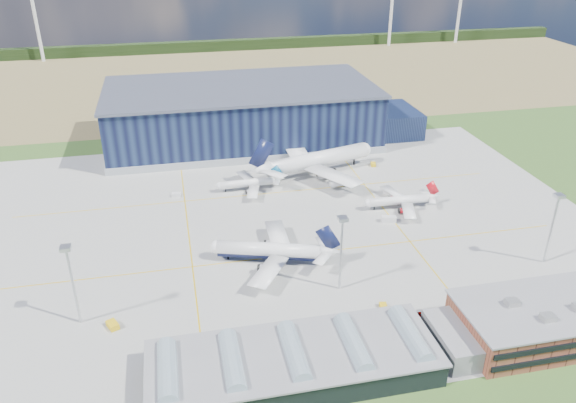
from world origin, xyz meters
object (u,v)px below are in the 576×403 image
object	(u,v)px
light_mast_center	(342,242)
airliner_regional	(247,179)
gse_van_a	(389,219)
airliner_widebody	(318,152)
light_mast_west	(71,272)
ops_building	(549,319)
gse_van_c	(490,302)
car_a	(422,314)
airliner_navy	(269,243)
gse_tug_a	(113,325)
airliner_red	(399,196)
hangar	(247,116)
gse_tug_c	(373,164)
gse_tug_b	(383,307)
car_b	(476,293)
gse_cart_b	(176,195)
light_mast_east	(554,218)
gse_van_b	(390,192)

from	to	relation	value
light_mast_center	airliner_regional	xyz separation A→B (m)	(-15.71, 70.00, -11.01)
gse_van_a	airliner_widebody	bearing A→B (deg)	32.17
light_mast_west	ops_building	bearing A→B (deg)	-14.62
gse_van_c	car_a	size ratio (longest dim) A/B	1.41
airliner_navy	gse_tug_a	xyz separation A→B (m)	(-44.82, -22.00, -5.84)
airliner_red	airliner_regional	world-z (taller)	airliner_red
ops_building	airliner_red	distance (m)	73.98
hangar	gse_tug_c	bearing A→B (deg)	-42.35
light_mast_center	gse_tug_b	size ratio (longest dim) A/B	8.06
airliner_widebody	car_b	world-z (taller)	airliner_widebody
airliner_red	gse_cart_b	distance (m)	82.64
light_mast_east	car_b	bearing A→B (deg)	-159.41
hangar	gse_tug_c	world-z (taller)	hangar
airliner_widebody	gse_van_b	world-z (taller)	airliner_widebody
light_mast_west	airliner_widebody	xyz separation A→B (m)	(84.82, 79.64, -6.02)
hangar	airliner_regional	distance (m)	55.93
hangar	ops_building	distance (m)	163.51
hangar	gse_van_a	distance (m)	98.04
light_mast_center	gse_tug_a	size ratio (longest dim) A/B	6.19
gse_tug_a	gse_tug_b	distance (m)	70.96
hangar	airliner_widebody	size ratio (longest dim) A/B	2.51
airliner_red	gse_van_c	bearing A→B (deg)	93.66
gse_van_b	car_a	world-z (taller)	gse_van_b
ops_building	gse_van_c	distance (m)	16.24
gse_van_c	car_a	xyz separation A→B (m)	(-19.99, -0.38, -0.55)
airliner_red	light_mast_west	bearing A→B (deg)	23.78
airliner_regional	car_b	bearing A→B (deg)	120.92
car_a	light_mast_center	bearing A→B (deg)	58.49
gse_van_c	car_a	world-z (taller)	gse_van_c
airliner_regional	airliner_navy	bearing A→B (deg)	86.76
airliner_widebody	gse_tug_b	bearing A→B (deg)	-109.65
ops_building	car_b	distance (m)	21.50
gse_tug_a	gse_van_c	distance (m)	100.08
hangar	airliner_regional	size ratio (longest dim) A/B	5.34
gse_tug_c	gse_tug_a	bearing A→B (deg)	-125.89
ops_building	gse_van_c	size ratio (longest dim) A/B	9.92
ops_building	airliner_red	xyz separation A→B (m)	(-9.69, 73.35, -0.10)
light_mast_west	light_mast_east	world-z (taller)	same
light_mast_east	gse_tug_c	world-z (taller)	light_mast_east
airliner_red	light_mast_east	bearing A→B (deg)	125.81
light_mast_west	gse_van_a	world-z (taller)	light_mast_west
light_mast_center	gse_van_a	world-z (taller)	light_mast_center
light_mast_east	airliner_regional	bearing A→B (deg)	139.07
gse_tug_a	car_a	bearing A→B (deg)	-35.21
light_mast_west	light_mast_center	xyz separation A→B (m)	(70.00, 0.00, 0.00)
airliner_navy	car_a	bearing A→B (deg)	153.08
hangar	gse_tug_b	world-z (taller)	hangar
gse_van_b	gse_van_c	size ratio (longest dim) A/B	1.02
hangar	light_mast_center	size ratio (longest dim) A/B	6.30
ops_building	gse_tug_c	bearing A→B (deg)	92.60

